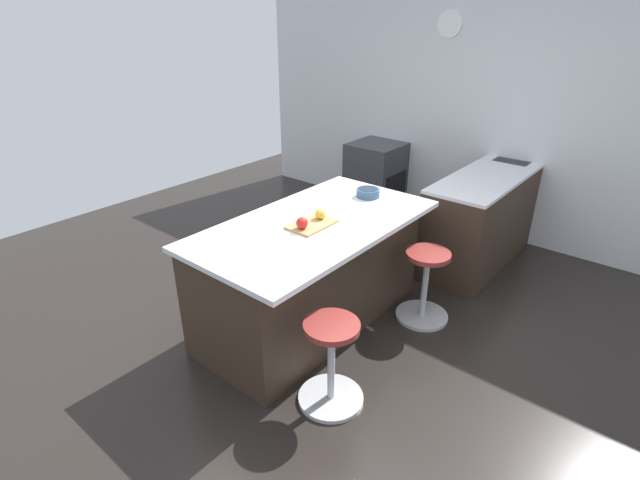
{
  "coord_description": "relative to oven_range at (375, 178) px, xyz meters",
  "views": [
    {
      "loc": [
        2.41,
        2.13,
        2.39
      ],
      "look_at": [
        -0.14,
        0.02,
        0.77
      ],
      "focal_mm": 26.99,
      "sensor_mm": 36.0,
      "label": 1
    }
  ],
  "objects": [
    {
      "name": "ground_plane",
      "position": [
        2.48,
        1.02,
        -0.44
      ],
      "size": [
        7.63,
        7.63,
        0.0
      ],
      "primitive_type": "plane",
      "color": "black"
    },
    {
      "name": "interior_partition_left",
      "position": [
        -0.35,
        1.02,
        0.89
      ],
      "size": [
        0.15,
        5.87,
        2.67
      ],
      "color": "silver",
      "rests_on": "ground_plane"
    },
    {
      "name": "sink_cabinet",
      "position": [
        -0.0,
        1.57,
        0.02
      ],
      "size": [
        2.43,
        0.6,
        1.19
      ],
      "color": "#38281E",
      "rests_on": "ground_plane"
    },
    {
      "name": "oven_range",
      "position": [
        0.0,
        0.0,
        0.0
      ],
      "size": [
        0.6,
        0.61,
        0.88
      ],
      "color": "#38383D",
      "rests_on": "ground_plane"
    },
    {
      "name": "kitchen_island",
      "position": [
        2.35,
        0.94,
        0.02
      ],
      "size": [
        1.98,
        1.06,
        0.91
      ],
      "color": "#38281E",
      "rests_on": "ground_plane"
    },
    {
      "name": "stool_by_window",
      "position": [
        1.72,
        1.65,
        -0.15
      ],
      "size": [
        0.44,
        0.44,
        0.62
      ],
      "color": "#B7B7BC",
      "rests_on": "ground_plane"
    },
    {
      "name": "stool_middle",
      "position": [
        2.97,
        1.65,
        -0.15
      ],
      "size": [
        0.44,
        0.44,
        0.62
      ],
      "color": "#B7B7BC",
      "rests_on": "ground_plane"
    },
    {
      "name": "cutting_board",
      "position": [
        2.41,
        1.01,
        0.48
      ],
      "size": [
        0.36,
        0.24,
        0.02
      ],
      "primitive_type": "cube",
      "color": "tan",
      "rests_on": "kitchen_island"
    },
    {
      "name": "apple_yellow",
      "position": [
        2.31,
        1.01,
        0.53
      ],
      "size": [
        0.08,
        0.08,
        0.08
      ],
      "primitive_type": "sphere",
      "color": "gold",
      "rests_on": "cutting_board"
    },
    {
      "name": "apple_red",
      "position": [
        2.53,
        1.02,
        0.53
      ],
      "size": [
        0.09,
        0.09,
        0.09
      ],
      "primitive_type": "sphere",
      "color": "red",
      "rests_on": "cutting_board"
    },
    {
      "name": "fruit_bowl",
      "position": [
        1.64,
        0.99,
        0.51
      ],
      "size": [
        0.2,
        0.2,
        0.07
      ],
      "color": "#334C6B",
      "rests_on": "kitchen_island"
    }
  ]
}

